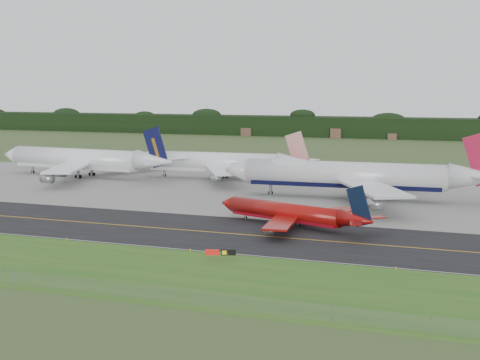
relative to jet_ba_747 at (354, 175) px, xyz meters
name	(u,v)px	position (x,y,z in m)	size (l,w,h in m)	color
ground	(237,230)	(-15.85, -47.12, -6.30)	(600.00, 600.00, 0.00)	#3E5327
grass_verge	(162,273)	(-15.85, -82.12, -6.30)	(400.00, 30.00, 0.01)	#28601C
taxiway	(230,234)	(-15.85, -51.12, -6.29)	(400.00, 32.00, 0.02)	black
apron	(299,194)	(-15.85, 3.88, -6.30)	(400.00, 78.00, 0.01)	gray
taxiway_centreline	(230,233)	(-15.85, -51.12, -6.27)	(400.00, 0.40, 0.00)	orange
taxiway_edge_line	(200,251)	(-15.85, -66.62, -6.27)	(400.00, 0.25, 0.00)	silver
perimeter_fence	(121,290)	(-15.85, -95.12, -5.20)	(320.00, 0.10, 320.00)	slate
horizon_treeline	(395,129)	(-15.85, 226.64, -0.83)	(700.00, 25.00, 12.00)	black
jet_ba_747	(354,175)	(0.00, 0.00, 0.00)	(73.62, 61.00, 18.52)	silver
jet_red_737	(292,213)	(-5.91, -40.14, -3.43)	(37.43, 29.66, 10.40)	maroon
jet_navy_gold	(84,160)	(-91.65, 14.17, -0.57)	(67.66, 58.71, 17.45)	white
jet_star_tail	(221,163)	(-47.10, 24.47, -0.96)	(60.79, 50.81, 16.03)	white
taxiway_sign	(220,253)	(-10.23, -71.10, -5.06)	(5.11, 1.74, 1.76)	slate
edge_marker_left	(67,239)	(-43.37, -67.62, -6.05)	(0.16, 0.16, 0.50)	yellow
edge_marker_center	(190,250)	(-17.35, -67.62, -6.05)	(0.16, 0.16, 0.50)	yellow
edge_marker_right	(396,268)	(18.90, -67.62, -6.05)	(0.16, 0.16, 0.50)	yellow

